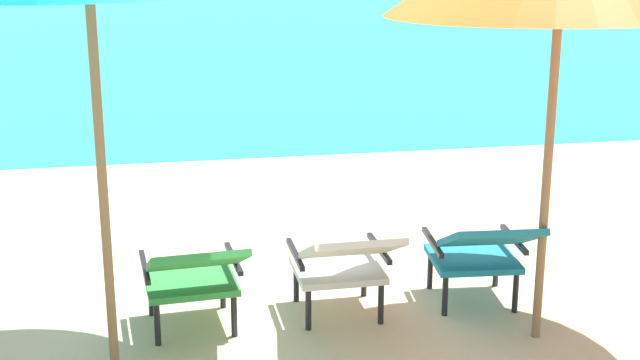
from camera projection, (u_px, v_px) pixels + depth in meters
The scene contains 5 objects.
ground_plane at pixel (257, 155), 9.33m from camera, with size 40.00×40.00×0.00m, color #CCB78E.
ocean_band at pixel (204, 39), 17.71m from camera, with size 40.00×18.00×0.01m, color #28B2B7.
lounge_chair_left at pixel (193, 273), 5.22m from camera, with size 0.60×0.91×0.68m.
lounge_chair_center at pixel (344, 261), 5.40m from camera, with size 0.56×0.88×0.68m.
lounge_chair_right at pixel (481, 250), 5.58m from camera, with size 0.60×0.91×0.68m.
Camera 1 is at (-1.00, -4.99, 2.38)m, focal length 51.74 mm.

